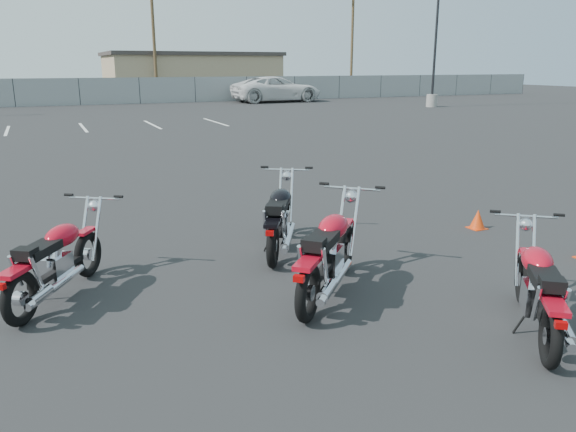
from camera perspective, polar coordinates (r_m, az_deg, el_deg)
name	(u,v)px	position (r m, az deg, el deg)	size (l,w,h in m)	color
ground	(293,277)	(7.27, 0.48, -6.25)	(120.00, 120.00, 0.00)	black
motorcycle_front_red	(57,261)	(7.02, -22.46, -4.20)	(1.48, 1.95, 1.02)	black
motorcycle_second_black	(280,218)	(8.18, -0.83, -0.22)	(1.46, 2.08, 1.07)	black
motorcycle_third_red	(329,253)	(6.60, 4.21, -3.81)	(1.90, 1.96, 1.12)	black
motorcycle_rear_red	(539,289)	(6.22, 24.13, -6.83)	(1.58, 1.88, 1.02)	black
training_cone_near	(478,219)	(9.87, 18.71, -0.31)	(0.27, 0.27, 0.32)	red
light_pole_east	(434,59)	(38.32, 14.66, 15.15)	(0.80, 0.70, 11.21)	gray
chainlink_fence	(79,92)	(41.30, -20.43, 11.76)	(80.06, 0.06, 1.80)	gray
tan_building_east	(190,74)	(51.78, -9.88, 14.02)	(14.40, 9.40, 3.70)	#9E8966
utility_pole_c	(154,37)	(46.06, -13.47, 17.25)	(1.80, 0.24, 9.00)	#453420
utility_pole_d	(352,42)	(53.42, 6.53, 17.20)	(1.80, 0.24, 9.00)	#453420
parking_line_stripes	(46,129)	(26.30, -23.36, 8.11)	(15.12, 4.00, 0.01)	silver
white_van	(277,82)	(42.25, -1.16, 13.48)	(7.64, 3.06, 2.90)	silver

